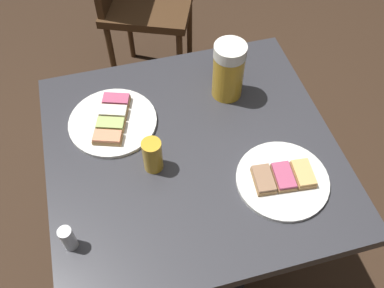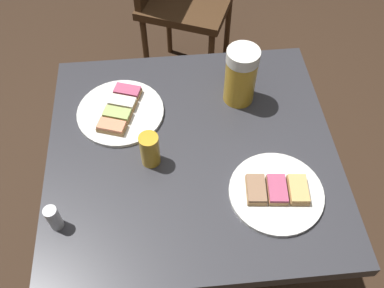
% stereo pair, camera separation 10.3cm
% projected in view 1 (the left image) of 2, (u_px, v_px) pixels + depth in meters
% --- Properties ---
extents(ground_plane, '(6.00, 6.00, 0.00)m').
position_uv_depth(ground_plane, '(192.00, 263.00, 1.67)').
color(ground_plane, '#382619').
extents(cafe_table, '(0.68, 0.71, 0.77)m').
position_uv_depth(cafe_table, '(192.00, 187.00, 1.20)').
color(cafe_table, black).
rests_on(cafe_table, ground_plane).
extents(plate_near, '(0.23, 0.23, 0.03)m').
position_uv_depth(plate_near, '(113.00, 121.00, 1.09)').
color(plate_near, white).
rests_on(plate_near, cafe_table).
extents(plate_far, '(0.22, 0.22, 0.03)m').
position_uv_depth(plate_far, '(283.00, 179.00, 0.99)').
color(plate_far, white).
rests_on(plate_far, cafe_table).
extents(beer_mug, '(0.14, 0.08, 0.16)m').
position_uv_depth(beer_mug, '(228.00, 70.00, 1.10)').
color(beer_mug, gold).
rests_on(beer_mug, cafe_table).
extents(beer_glass_small, '(0.05, 0.05, 0.09)m').
position_uv_depth(beer_glass_small, '(153.00, 155.00, 0.98)').
color(beer_glass_small, gold).
rests_on(beer_glass_small, cafe_table).
extents(salt_shaker, '(0.03, 0.03, 0.07)m').
position_uv_depth(salt_shaker, '(68.00, 238.00, 0.87)').
color(salt_shaker, silver).
rests_on(salt_shaker, cafe_table).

